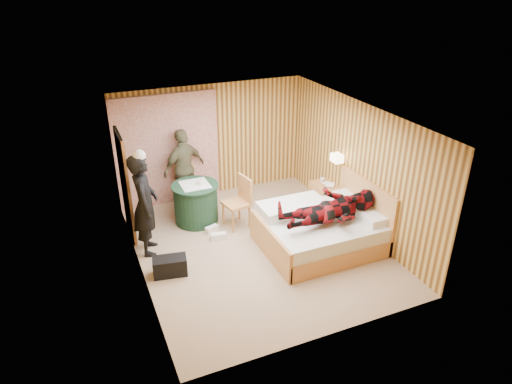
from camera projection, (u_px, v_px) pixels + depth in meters
name	position (u px, v px, depth m)	size (l,w,h in m)	color
floor	(256.00, 246.00, 8.49)	(4.20, 5.00, 0.01)	tan
ceiling	(256.00, 116.00, 7.39)	(4.20, 5.00, 0.01)	white
wall_back	(212.00, 141.00, 10.00)	(4.20, 0.02, 2.50)	#EABC59
wall_left	(134.00, 208.00, 7.20)	(0.02, 5.00, 2.50)	#EABC59
wall_right	(358.00, 167.00, 8.68)	(0.02, 5.00, 2.50)	#EABC59
curtain	(168.00, 150.00, 9.61)	(2.20, 0.08, 2.40)	beige
doorway	(125.00, 186.00, 8.47)	(0.06, 0.90, 2.05)	black
wall_lamp	(337.00, 158.00, 8.97)	(0.26, 0.24, 0.16)	gold
bed	(321.00, 229.00, 8.40)	(2.11, 1.66, 1.14)	#E2A65C
nightstand	(324.00, 197.00, 9.63)	(0.46, 0.62, 0.60)	#E2A65C
round_table	(196.00, 203.00, 9.16)	(0.94, 0.94, 0.83)	#1E422C
chair_far	(186.00, 183.00, 9.71)	(0.42, 0.42, 0.93)	#E2A65C
chair_near	(240.00, 198.00, 8.96)	(0.54, 0.54, 1.03)	#E2A65C
duffel_bag	(170.00, 266.00, 7.65)	(0.56, 0.30, 0.32)	black
sneaker_left	(212.00, 229.00, 8.94)	(0.27, 0.11, 0.12)	white
sneaker_right	(219.00, 236.00, 8.68)	(0.29, 0.12, 0.13)	white
woman_standing	(145.00, 205.00, 7.96)	(0.69, 0.45, 1.89)	black
man_at_table	(184.00, 168.00, 9.61)	(1.01, 0.42, 1.72)	brown
man_on_bed	(332.00, 202.00, 7.92)	(1.77, 0.67, 0.86)	maroon
book_lower	(326.00, 185.00, 9.46)	(0.17, 0.22, 0.02)	white
book_upper	(326.00, 184.00, 9.45)	(0.16, 0.22, 0.02)	white
cup_nightstand	(322.00, 180.00, 9.59)	(0.10, 0.10, 0.09)	white
cup_table	(200.00, 182.00, 8.95)	(0.12, 0.12, 0.10)	white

